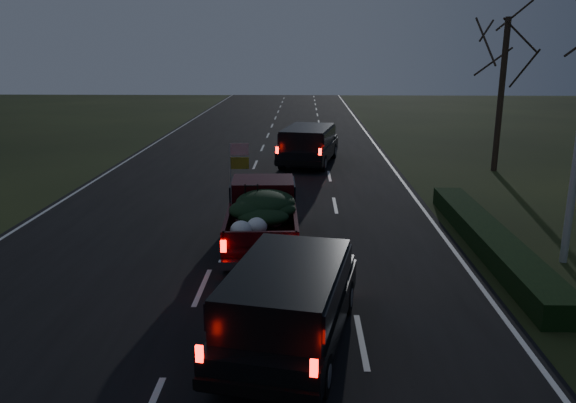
# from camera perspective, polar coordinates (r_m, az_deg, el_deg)

# --- Properties ---
(ground) EXTENTS (120.00, 120.00, 0.00)m
(ground) POSITION_cam_1_polar(r_m,az_deg,el_deg) (13.89, -8.70, -8.65)
(ground) COLOR black
(ground) RESTS_ON ground
(road_asphalt) EXTENTS (14.00, 120.00, 0.02)m
(road_asphalt) POSITION_cam_1_polar(r_m,az_deg,el_deg) (13.89, -8.70, -8.62)
(road_asphalt) COLOR black
(road_asphalt) RESTS_ON ground
(hedge_row) EXTENTS (1.00, 10.00, 0.60)m
(hedge_row) POSITION_cam_1_polar(r_m,az_deg,el_deg) (17.22, 19.75, -3.58)
(hedge_row) COLOR black
(hedge_row) RESTS_ON ground
(bare_tree_far) EXTENTS (3.60, 3.60, 7.00)m
(bare_tree_far) POSITION_cam_1_polar(r_m,az_deg,el_deg) (28.00, 21.15, 13.48)
(bare_tree_far) COLOR black
(bare_tree_far) RESTS_ON ground
(pickup_truck) EXTENTS (2.24, 5.25, 2.71)m
(pickup_truck) POSITION_cam_1_polar(r_m,az_deg,el_deg) (16.29, -2.61, -1.10)
(pickup_truck) COLOR #33060B
(pickup_truck) RESTS_ON ground
(lead_suv) EXTENTS (3.20, 5.66, 1.53)m
(lead_suv) POSITION_cam_1_polar(r_m,az_deg,el_deg) (28.09, 2.09, 6.11)
(lead_suv) COLOR black
(lead_suv) RESTS_ON ground
(rear_suv) EXTENTS (2.92, 5.12, 1.39)m
(rear_suv) POSITION_cam_1_polar(r_m,az_deg,el_deg) (10.77, 0.07, -9.63)
(rear_suv) COLOR black
(rear_suv) RESTS_ON ground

